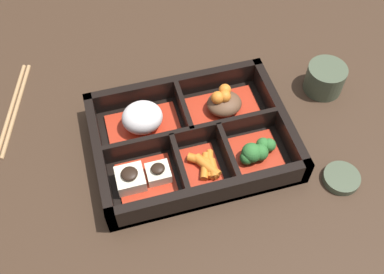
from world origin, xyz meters
TOP-DOWN VIEW (x-y plane):
  - ground_plane at (0.00, 0.00)m, footprint 3.00×3.00m
  - bento_base at (0.00, 0.00)m, footprint 0.31×0.23m
  - bento_rim at (0.00, -0.00)m, footprint 0.31×0.23m
  - bowl_rice at (-0.07, 0.05)m, footprint 0.12×0.08m
  - bowl_stew at (0.07, 0.05)m, footprint 0.12×0.08m
  - bowl_tofu at (-0.09, -0.05)m, footprint 0.09×0.08m
  - bowl_carrots at (0.01, -0.05)m, footprint 0.06×0.08m
  - bowl_greens at (0.09, -0.05)m, footprint 0.08×0.08m
  - tea_cup at (0.26, 0.06)m, footprint 0.07×0.07m
  - chopsticks at (-0.28, 0.16)m, footprint 0.07×0.20m
  - sauce_dish at (0.20, -0.12)m, footprint 0.06×0.06m

SIDE VIEW (x-z plane):
  - ground_plane at x=0.00m, z-range 0.00..0.00m
  - chopsticks at x=-0.28m, z-range 0.00..0.01m
  - bento_base at x=0.00m, z-range 0.00..0.01m
  - sauce_dish at x=0.20m, z-range 0.00..0.01m
  - bowl_carrots at x=0.01m, z-range 0.01..0.03m
  - bowl_tofu at x=-0.09m, z-range 0.00..0.04m
  - bowl_greens at x=0.09m, z-range 0.01..0.04m
  - bento_rim at x=0.00m, z-range 0.00..0.05m
  - tea_cup at x=0.26m, z-range 0.00..0.05m
  - bowl_stew at x=0.07m, z-range 0.00..0.05m
  - bowl_rice at x=-0.07m, z-range 0.01..0.06m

